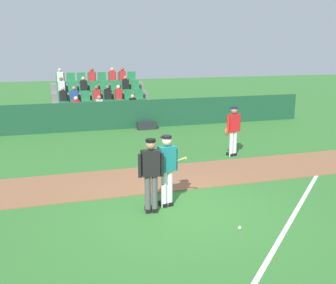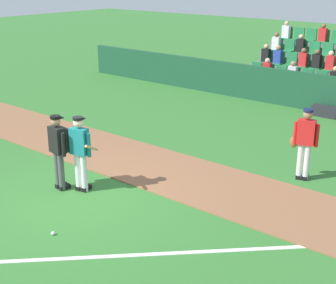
{
  "view_description": "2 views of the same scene",
  "coord_description": "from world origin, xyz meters",
  "px_view_note": "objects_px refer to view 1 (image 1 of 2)",
  "views": [
    {
      "loc": [
        -2.89,
        -8.48,
        3.77
      ],
      "look_at": [
        0.38,
        2.04,
        1.19
      ],
      "focal_mm": 43.4,
      "sensor_mm": 36.0,
      "label": 1
    },
    {
      "loc": [
        7.88,
        -6.38,
        4.8
      ],
      "look_at": [
        0.87,
        2.18,
        0.92
      ],
      "focal_mm": 52.8,
      "sensor_mm": 36.0,
      "label": 2
    }
  ],
  "objects_px": {
    "batter_teal_jersey": "(167,168)",
    "runner_red_jersey": "(233,129)",
    "baseball": "(240,228)",
    "equipment_bag": "(147,125)",
    "umpire_home_plate": "(151,171)"
  },
  "relations": [
    {
      "from": "umpire_home_plate",
      "to": "baseball",
      "type": "bearing_deg",
      "value": -43.48
    },
    {
      "from": "batter_teal_jersey",
      "to": "runner_red_jersey",
      "type": "bearing_deg",
      "value": 46.49
    },
    {
      "from": "equipment_bag",
      "to": "batter_teal_jersey",
      "type": "bearing_deg",
      "value": -101.37
    },
    {
      "from": "batter_teal_jersey",
      "to": "equipment_bag",
      "type": "relative_size",
      "value": 1.96
    },
    {
      "from": "runner_red_jersey",
      "to": "umpire_home_plate",
      "type": "bearing_deg",
      "value": -135.2
    },
    {
      "from": "baseball",
      "to": "equipment_bag",
      "type": "distance_m",
      "value": 11.08
    },
    {
      "from": "runner_red_jersey",
      "to": "baseball",
      "type": "distance_m",
      "value": 6.11
    },
    {
      "from": "runner_red_jersey",
      "to": "baseball",
      "type": "height_order",
      "value": "runner_red_jersey"
    },
    {
      "from": "runner_red_jersey",
      "to": "equipment_bag",
      "type": "distance_m",
      "value": 5.87
    },
    {
      "from": "baseball",
      "to": "runner_red_jersey",
      "type": "bearing_deg",
      "value": 65.46
    },
    {
      "from": "runner_red_jersey",
      "to": "baseball",
      "type": "bearing_deg",
      "value": -114.54
    },
    {
      "from": "batter_teal_jersey",
      "to": "baseball",
      "type": "height_order",
      "value": "batter_teal_jersey"
    },
    {
      "from": "baseball",
      "to": "equipment_bag",
      "type": "xyz_separation_m",
      "value": [
        0.79,
        11.05,
        0.14
      ]
    },
    {
      "from": "batter_teal_jersey",
      "to": "runner_red_jersey",
      "type": "xyz_separation_m",
      "value": [
        3.6,
        3.79,
        -0.01
      ]
    },
    {
      "from": "umpire_home_plate",
      "to": "baseball",
      "type": "height_order",
      "value": "umpire_home_plate"
    }
  ]
}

